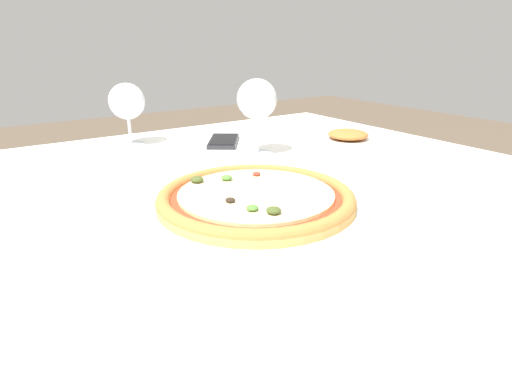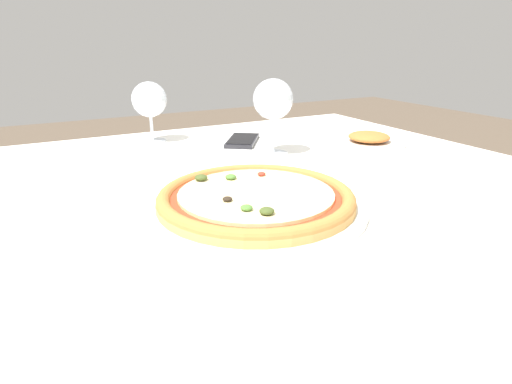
{
  "view_description": "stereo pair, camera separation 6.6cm",
  "coord_description": "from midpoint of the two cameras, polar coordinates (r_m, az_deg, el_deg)",
  "views": [
    {
      "loc": [
        -0.33,
        -0.58,
        0.96
      ],
      "look_at": [
        0.02,
        -0.06,
        0.73
      ],
      "focal_mm": 30.0,
      "sensor_mm": 36.0,
      "label": 1
    },
    {
      "loc": [
        -0.28,
        -0.61,
        0.96
      ],
      "look_at": [
        0.02,
        -0.06,
        0.73
      ],
      "focal_mm": 30.0,
      "sensor_mm": 36.0,
      "label": 2
    }
  ],
  "objects": [
    {
      "name": "cell_phone",
      "position": [
        1.11,
        -6.06,
        6.77
      ],
      "size": [
        0.14,
        0.16,
        0.01
      ],
      "color": "#232328",
      "rests_on": "dining_table"
    },
    {
      "name": "napkin_folded",
      "position": [
        0.71,
        23.32,
        -2.47
      ],
      "size": [
        0.16,
        0.13,
        0.01
      ],
      "color": "silver",
      "rests_on": "dining_table"
    },
    {
      "name": "wine_glass_far_left",
      "position": [
        0.97,
        -1.89,
        12.05
      ],
      "size": [
        0.09,
        0.09,
        0.17
      ],
      "color": "silver",
      "rests_on": "dining_table"
    },
    {
      "name": "pizza_plate",
      "position": [
        0.67,
        -2.85,
        -1.11
      ],
      "size": [
        0.34,
        0.34,
        0.04
      ],
      "color": "white",
      "rests_on": "dining_table"
    },
    {
      "name": "side_plate",
      "position": [
        1.12,
        10.5,
        7.08
      ],
      "size": [
        0.18,
        0.18,
        0.03
      ],
      "color": "white",
      "rests_on": "dining_table"
    },
    {
      "name": "wine_glass_far_right",
      "position": [
        1.12,
        -18.48,
        11.24
      ],
      "size": [
        0.09,
        0.09,
        0.15
      ],
      "color": "silver",
      "rests_on": "dining_table"
    },
    {
      "name": "dining_table",
      "position": [
        0.74,
        -6.49,
        -6.08
      ],
      "size": [
        1.38,
        1.2,
        0.7
      ],
      "color": "brown",
      "rests_on": "ground_plane"
    }
  ]
}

